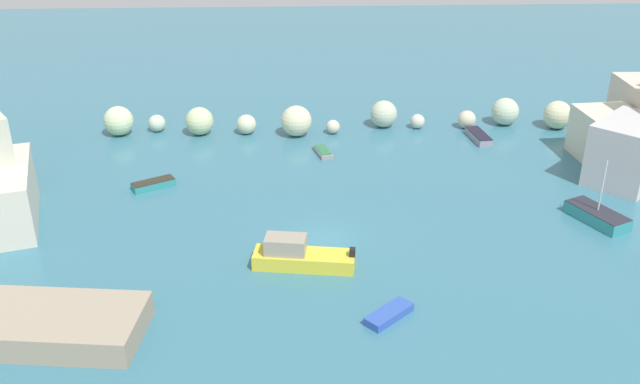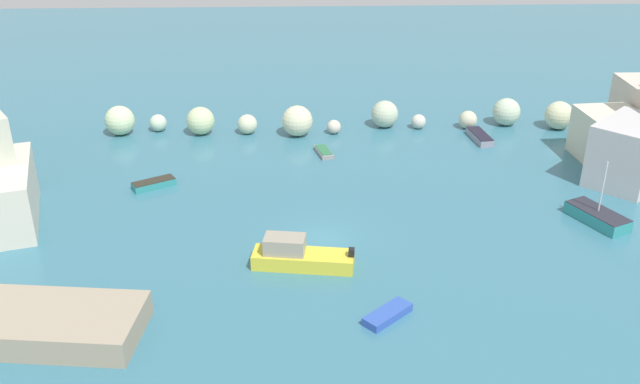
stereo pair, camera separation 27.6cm
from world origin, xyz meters
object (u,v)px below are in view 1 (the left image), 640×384
stone_dock (56,325)px  moored_boat_6 (153,184)px  moored_boat_2 (479,136)px  moored_boat_4 (597,216)px  moored_boat_3 (323,152)px  moored_boat_5 (389,314)px  moored_boat_0 (299,256)px

stone_dock → moored_boat_6: (1.99, 18.46, -0.44)m
moored_boat_2 → moored_boat_4: 16.46m
stone_dock → moored_boat_3: stone_dock is taller
moored_boat_3 → moored_boat_5: 23.92m
moored_boat_0 → moored_boat_4: bearing=-158.1°
moored_boat_0 → moored_boat_3: size_ratio=2.23×
moored_boat_3 → moored_boat_4: bearing=40.7°
moored_boat_5 → moored_boat_6: bearing=-90.0°
moored_boat_3 → moored_boat_6: moored_boat_6 is taller
moored_boat_0 → moored_boat_6: size_ratio=1.92×
stone_dock → moored_boat_3: 29.04m
stone_dock → moored_boat_0: 14.55m
stone_dock → moored_boat_4: 35.81m
moored_boat_2 → moored_boat_5: bearing=-31.2°
moored_boat_3 → moored_boat_0: bearing=-21.4°
stone_dock → moored_boat_2: size_ratio=2.34×
moored_boat_0 → moored_boat_5: size_ratio=2.15×
moored_boat_5 → stone_dock: bearing=-39.3°
moored_boat_3 → stone_dock: bearing=-45.9°
stone_dock → moored_boat_0: bearing=26.5°
moored_boat_0 → moored_boat_3: bearing=-89.0°
stone_dock → moored_boat_6: bearing=83.9°
moored_boat_0 → moored_boat_6: (-11.04, 11.97, -0.45)m
moored_boat_2 → moored_boat_5: (-11.71, -26.52, -0.08)m
moored_boat_2 → moored_boat_5: size_ratio=1.29×
stone_dock → moored_boat_3: size_ratio=3.12×
stone_dock → moored_boat_2: 40.28m
stone_dock → moored_boat_5: (17.87, 0.82, -0.50)m
moored_boat_3 → moored_boat_4: 22.71m
moored_boat_5 → moored_boat_6: size_ratio=0.89×
moored_boat_3 → moored_boat_5: (2.46, -23.79, 0.03)m
moored_boat_4 → moored_boat_5: bearing=98.1°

